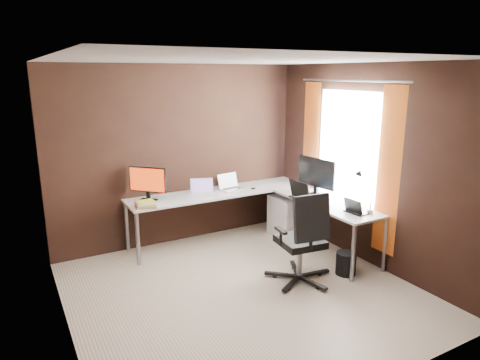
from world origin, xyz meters
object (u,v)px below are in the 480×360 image
laptop_white (202,191)px  desk_lamp (364,187)px  drawer_pedestal (288,216)px  book_stack (146,204)px  laptop_black_small (355,210)px  office_chair (301,256)px  laptop_silver (230,186)px  laptop_black_big (303,195)px  monitor_right (317,174)px  wastebasket (346,263)px  monitor_left (148,182)px

laptop_white → desk_lamp: bearing=-29.8°
drawer_pedestal → book_stack: (-2.10, 0.15, 0.47)m
laptop_black_small → office_chair: (-0.76, 0.04, -0.45)m
laptop_white → laptop_black_small: (1.28, -1.66, -0.01)m
laptop_white → laptop_silver: (0.47, 0.05, 0.00)m
laptop_black_big → desk_lamp: size_ratio=0.77×
book_stack → monitor_right: bearing=-15.7°
office_chair → wastebasket: (0.59, -0.12, -0.18)m
desk_lamp → wastebasket: 0.95m
laptop_black_big → book_stack: laptop_black_big is taller
drawer_pedestal → monitor_left: size_ratio=1.33×
laptop_silver → office_chair: 1.73m
monitor_left → laptop_black_small: bearing=4.8°
laptop_black_small → office_chair: bearing=83.5°
laptop_black_small → wastebasket: 0.66m
desk_lamp → laptop_black_small: bearing=137.1°
laptop_white → wastebasket: bearing=-35.8°
laptop_black_big → desk_lamp: bearing=-164.4°
office_chair → monitor_right: bearing=50.5°
wastebasket → laptop_black_small: bearing=24.2°
drawer_pedestal → monitor_left: monitor_left is taller
book_stack → wastebasket: (1.98, -1.54, -0.63)m
office_chair → laptop_white: bearing=114.4°
laptop_white → office_chair: (0.52, -1.62, -0.46)m
laptop_silver → laptop_black_big: bearing=-65.9°
monitor_right → office_chair: size_ratio=0.58×
laptop_white → laptop_silver: size_ratio=1.04×
laptop_white → laptop_black_big: (1.09, -0.88, 0.01)m
laptop_black_small → laptop_black_big: bearing=10.5°
monitor_left → office_chair: monitor_left is taller
book_stack → office_chair: (1.39, -1.42, -0.45)m
monitor_right → desk_lamp: same height
laptop_white → book_stack: size_ratio=1.35×
laptop_white → laptop_black_small: bearing=-30.6°
monitor_right → laptop_black_small: bearing=167.6°
laptop_black_small → monitor_right: bearing=-8.2°
desk_lamp → drawer_pedestal: bearing=83.0°
drawer_pedestal → book_stack: bearing=175.9°
laptop_silver → laptop_black_small: 1.89m
monitor_left → laptop_black_small: (2.03, -1.73, -0.21)m
book_stack → office_chair: size_ratio=0.26×
monitor_right → book_stack: 2.32m
drawer_pedestal → desk_lamp: desk_lamp is taller
monitor_right → monitor_left: bearing=59.1°
laptop_silver → laptop_black_big: (0.62, -0.93, 0.01)m
drawer_pedestal → laptop_black_big: bearing=-105.1°
laptop_white → desk_lamp: desk_lamp is taller
laptop_black_small → book_stack: size_ratio=1.01×
monitor_left → laptop_black_big: 2.08m
monitor_right → wastebasket: size_ratio=2.31×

